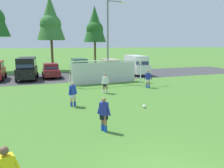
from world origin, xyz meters
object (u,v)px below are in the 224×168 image
(player_striker_near, at_px, (148,79))
(parked_car_slot_right, at_px, (136,65))
(parked_car_slot_center_left, at_px, (51,70))
(parked_car_slot_left, at_px, (27,68))
(parked_car_slot_center, at_px, (80,67))
(player_winger_left, at_px, (104,114))
(street_lamp, at_px, (109,41))
(soccer_ball, at_px, (144,106))
(parked_car_slot_center_right, at_px, (110,67))
(player_defender_far, at_px, (105,84))
(soccer_goal, at_px, (106,71))
(player_midfield_center, at_px, (73,94))

(player_striker_near, bearing_deg, parked_car_slot_right, 71.85)
(parked_car_slot_center_left, relative_size, parked_car_slot_right, 0.88)
(parked_car_slot_left, bearing_deg, parked_car_slot_center, 14.11)
(parked_car_slot_right, bearing_deg, player_winger_left, -119.76)
(player_striker_near, xyz_separation_m, street_lamp, (-2.50, 3.96, 3.53))
(parked_car_slot_left, bearing_deg, soccer_ball, -62.27)
(player_striker_near, height_order, parked_car_slot_center, parked_car_slot_center)
(player_winger_left, xyz_separation_m, parked_car_slot_center_left, (-1.36, 17.81, 0.05))
(player_winger_left, distance_m, parked_car_slot_center_left, 17.86)
(parked_car_slot_left, bearing_deg, parked_car_slot_center_right, -0.96)
(soccer_ball, relative_size, parked_car_slot_center_right, 0.05)
(parked_car_slot_right, xyz_separation_m, street_lamp, (-5.28, -4.51, 3.01))
(parked_car_slot_center_left, distance_m, parked_car_slot_center, 3.79)
(player_winger_left, bearing_deg, parked_car_slot_right, 60.24)
(soccer_ball, xyz_separation_m, player_defender_far, (-1.14, 4.82, 0.71))
(parked_car_slot_center_right, bearing_deg, player_defender_far, -110.87)
(parked_car_slot_center_right, bearing_deg, player_striker_near, -84.31)
(parked_car_slot_center, xyz_separation_m, street_lamp, (2.02, -6.37, 3.23))
(soccer_goal, height_order, player_defender_far, soccer_goal)
(player_striker_near, relative_size, parked_car_slot_left, 0.33)
(player_winger_left, bearing_deg, parked_car_slot_left, 103.24)
(player_winger_left, distance_m, parked_car_slot_left, 17.56)
(player_midfield_center, xyz_separation_m, street_lamp, (5.08, 7.72, 3.53))
(player_midfield_center, bearing_deg, soccer_ball, -23.67)
(parked_car_slot_center, height_order, parked_car_slot_right, parked_car_slot_right)
(soccer_ball, distance_m, player_striker_near, 6.56)
(player_striker_near, xyz_separation_m, player_winger_left, (-6.84, -8.34, 0.00))
(player_defender_far, bearing_deg, player_midfield_center, -136.88)
(parked_car_slot_center, xyz_separation_m, parked_car_slot_center_right, (3.66, -1.76, 0.00))
(soccer_ball, xyz_separation_m, player_striker_near, (3.30, 5.63, 0.71))
(player_striker_near, bearing_deg, street_lamp, 122.22)
(parked_car_slot_left, bearing_deg, player_midfield_center, -75.31)
(soccer_ball, relative_size, player_striker_near, 0.13)
(soccer_ball, relative_size, player_winger_left, 0.13)
(soccer_ball, distance_m, player_midfield_center, 4.73)
(player_winger_left, height_order, parked_car_slot_center_left, parked_car_slot_center_left)
(player_midfield_center, xyz_separation_m, parked_car_slot_left, (-3.28, 12.50, 0.52))
(parked_car_slot_center_left, bearing_deg, soccer_ball, -72.03)
(soccer_ball, xyz_separation_m, player_midfield_center, (-4.28, 1.88, 0.71))
(player_striker_near, relative_size, parked_car_slot_right, 0.34)
(player_midfield_center, distance_m, parked_car_slot_left, 12.93)
(soccer_goal, relative_size, parked_car_slot_right, 1.55)
(soccer_goal, bearing_deg, parked_car_slot_center_left, 130.08)
(soccer_goal, height_order, parked_car_slot_center, soccer_goal)
(soccer_ball, xyz_separation_m, street_lamp, (0.80, 9.59, 4.24))
(parked_car_slot_center, bearing_deg, parked_car_slot_right, -14.32)
(parked_car_slot_center, relative_size, street_lamp, 0.55)
(parked_car_slot_center_left, height_order, parked_car_slot_right, parked_car_slot_right)
(player_winger_left, height_order, parked_car_slot_left, parked_car_slot_left)
(soccer_goal, xyz_separation_m, parked_car_slot_center, (-1.43, 6.95, -0.18))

